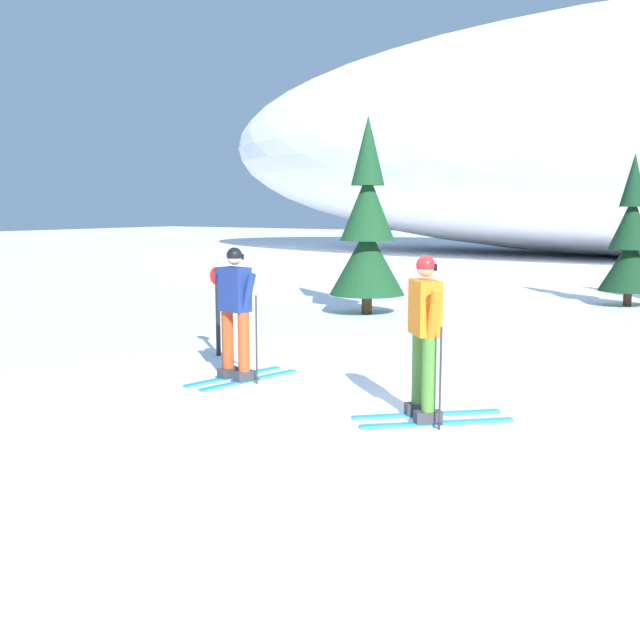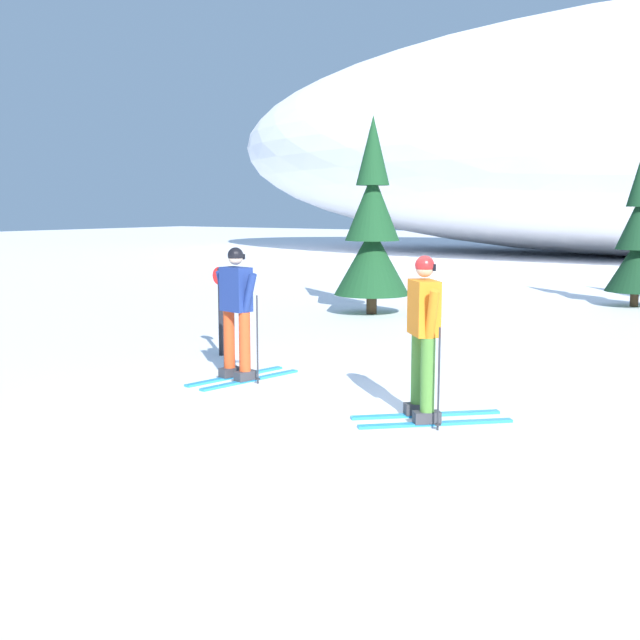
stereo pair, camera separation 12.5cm
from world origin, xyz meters
TOP-DOWN VIEW (x-y plane):
  - ground_plane at (0.00, 0.00)m, footprint 120.00×120.00m
  - skier_orange_jacket at (0.88, 0.27)m, footprint 1.53×1.48m
  - skier_navy_jacket at (-2.03, 0.69)m, footprint 0.78×1.67m
  - pine_tree_far_left at (-3.80, 7.26)m, footprint 1.60×1.60m
  - pine_tree_center_left at (0.59, 11.68)m, footprint 1.34×1.34m
  - trail_marker_post at (-3.37, 1.89)m, footprint 0.28×0.07m

SIDE VIEW (x-z plane):
  - ground_plane at x=0.00m, z-range 0.00..0.00m
  - trail_marker_post at x=-3.37m, z-range 0.10..1.47m
  - skier_navy_jacket at x=-2.03m, z-range 0.04..1.79m
  - skier_orange_jacket at x=0.88m, z-range 0.05..1.82m
  - pine_tree_center_left at x=0.59m, z-range -0.28..3.19m
  - pine_tree_far_left at x=-3.80m, z-range -0.34..3.81m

